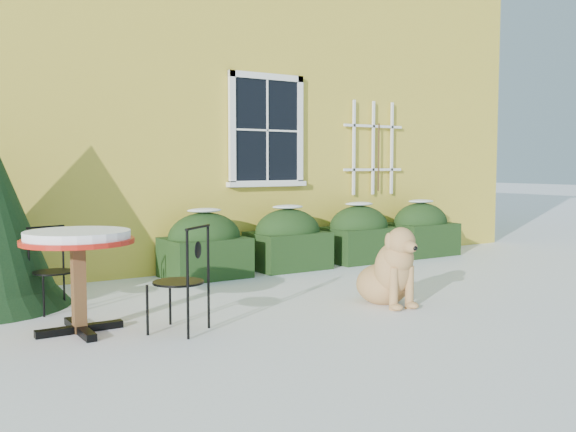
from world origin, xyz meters
TOP-DOWN VIEW (x-y plane):
  - ground at (0.00, 0.00)m, footprint 80.00×80.00m
  - house at (0.00, 7.00)m, footprint 12.40×8.40m
  - hedge_row at (1.65, 2.55)m, footprint 4.95×0.80m
  - bistro_table at (-2.45, 0.60)m, footprint 0.97×0.97m
  - patio_chair_near at (-1.67, 0.13)m, footprint 0.59×0.59m
  - patio_chair_far at (-2.44, 1.63)m, footprint 0.44×0.43m
  - dog at (0.60, -0.04)m, footprint 0.61×0.94m

SIDE VIEW (x-z plane):
  - ground at x=0.00m, z-range 0.00..0.00m
  - dog at x=0.60m, z-range -0.09..0.78m
  - hedge_row at x=1.65m, z-range -0.05..0.86m
  - patio_chair_far at x=-2.44m, z-range 0.00..0.85m
  - patio_chair_near at x=-1.67m, z-range 0.00..0.95m
  - bistro_table at x=-2.45m, z-range 0.30..1.21m
  - house at x=0.00m, z-range 0.02..6.42m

